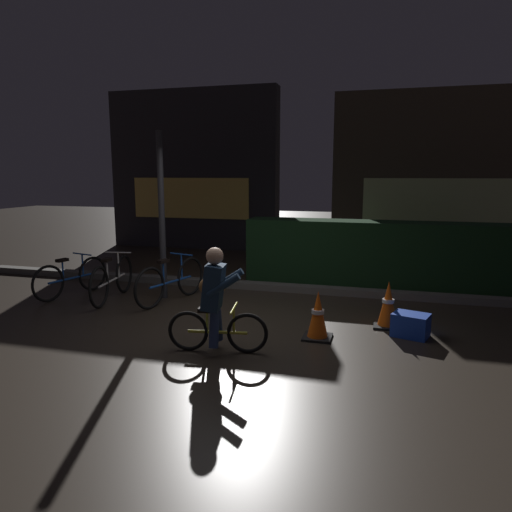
# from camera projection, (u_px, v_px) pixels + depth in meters

# --- Properties ---
(ground_plane) EXTENTS (40.00, 40.00, 0.00)m
(ground_plane) POSITION_uv_depth(u_px,v_px,m) (230.00, 328.00, 6.44)
(ground_plane) COLOR #2D261E
(sidewalk_curb) EXTENTS (12.00, 0.24, 0.12)m
(sidewalk_curb) POSITION_uv_depth(u_px,v_px,m) (269.00, 287.00, 8.51)
(sidewalk_curb) COLOR #56544F
(sidewalk_curb) RESTS_ON ground
(hedge_row) EXTENTS (4.80, 0.70, 1.20)m
(hedge_row) POSITION_uv_depth(u_px,v_px,m) (375.00, 253.00, 8.80)
(hedge_row) COLOR black
(hedge_row) RESTS_ON ground
(storefront_left) EXTENTS (4.79, 0.54, 4.32)m
(storefront_left) POSITION_uv_depth(u_px,v_px,m) (193.00, 171.00, 13.09)
(storefront_left) COLOR #262328
(storefront_left) RESTS_ON ground
(storefront_right) EXTENTS (5.47, 0.54, 4.15)m
(storefront_right) POSITION_uv_depth(u_px,v_px,m) (441.00, 173.00, 12.04)
(storefront_right) COLOR #42382D
(storefront_right) RESTS_ON ground
(street_post) EXTENTS (0.10, 0.10, 2.75)m
(street_post) POSITION_uv_depth(u_px,v_px,m) (162.00, 216.00, 7.76)
(street_post) COLOR #2D2D33
(street_post) RESTS_ON ground
(parked_bike_leftmost) EXTENTS (0.50, 1.48, 0.70)m
(parked_bike_leftmost) POSITION_uv_depth(u_px,v_px,m) (71.00, 277.00, 8.06)
(parked_bike_leftmost) COLOR black
(parked_bike_leftmost) RESTS_ON ground
(parked_bike_left_mid) EXTENTS (0.46, 1.64, 0.76)m
(parked_bike_left_mid) POSITION_uv_depth(u_px,v_px,m) (112.00, 279.00, 7.81)
(parked_bike_left_mid) COLOR black
(parked_bike_left_mid) RESTS_ON ground
(parked_bike_center_left) EXTENTS (0.54, 1.60, 0.76)m
(parked_bike_center_left) POSITION_uv_depth(u_px,v_px,m) (171.00, 281.00, 7.68)
(parked_bike_center_left) COLOR black
(parked_bike_center_left) RESTS_ON ground
(traffic_cone_near) EXTENTS (0.36, 0.36, 0.62)m
(traffic_cone_near) POSITION_uv_depth(u_px,v_px,m) (318.00, 316.00, 5.97)
(traffic_cone_near) COLOR black
(traffic_cone_near) RESTS_ON ground
(traffic_cone_far) EXTENTS (0.36, 0.36, 0.64)m
(traffic_cone_far) POSITION_uv_depth(u_px,v_px,m) (388.00, 305.00, 6.42)
(traffic_cone_far) COLOR black
(traffic_cone_far) RESTS_ON ground
(blue_crate) EXTENTS (0.51, 0.44, 0.30)m
(blue_crate) POSITION_uv_depth(u_px,v_px,m) (411.00, 325.00, 6.07)
(blue_crate) COLOR #193DB7
(blue_crate) RESTS_ON ground
(cyclist) EXTENTS (1.18, 0.50, 1.25)m
(cyclist) POSITION_uv_depth(u_px,v_px,m) (215.00, 299.00, 5.49)
(cyclist) COLOR black
(cyclist) RESTS_ON ground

